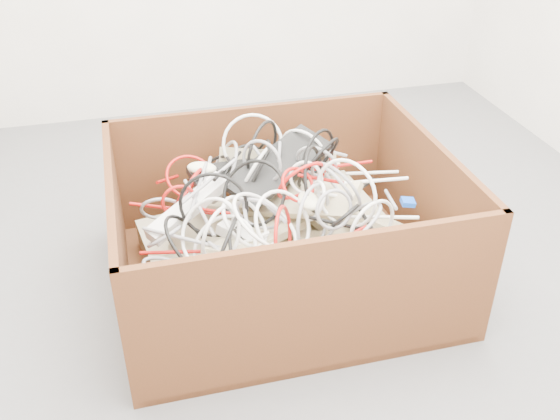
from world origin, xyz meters
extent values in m
plane|color=#58585B|center=(0.00, 0.00, 0.00)|extent=(3.00, 3.00, 0.00)
cube|color=#432710|center=(-0.14, -0.17, 0.01)|extent=(1.15, 0.96, 0.03)
cube|color=#432710|center=(-0.14, 0.29, 0.25)|extent=(1.15, 0.03, 0.51)
cube|color=#432710|center=(-0.14, -0.64, 0.25)|extent=(1.15, 0.02, 0.51)
cube|color=#432710|center=(0.42, -0.17, 0.25)|extent=(0.03, 0.91, 0.51)
cube|color=#432710|center=(-0.70, -0.17, 0.25)|extent=(0.02, 0.91, 0.51)
cube|color=tan|center=(-0.14, -0.15, 0.08)|extent=(1.01, 0.87, 0.19)
cube|color=tan|center=(-0.24, -0.22, 0.17)|extent=(0.72, 0.65, 0.20)
cube|color=#BCB584|center=(-0.30, -0.12, 0.22)|extent=(0.47, 0.31, 0.08)
cube|color=#BCB584|center=(0.09, -0.13, 0.18)|extent=(0.37, 0.44, 0.17)
cube|color=#BCB584|center=(-0.02, -0.42, 0.19)|extent=(0.18, 0.45, 0.09)
cube|color=#BCB584|center=(-0.33, -0.39, 0.20)|extent=(0.45, 0.38, 0.12)
cube|color=#BCB584|center=(0.23, -0.33, 0.27)|extent=(0.26, 0.44, 0.18)
cube|color=#BCB584|center=(-0.10, 0.06, 0.33)|extent=(0.45, 0.19, 0.18)
cube|color=#BCB584|center=(-0.25, -0.30, 0.30)|extent=(0.41, 0.41, 0.18)
cube|color=#BCB584|center=(-0.07, -0.16, 0.34)|extent=(0.39, 0.42, 0.21)
cube|color=black|center=(-0.21, 0.02, 0.38)|extent=(0.46, 0.21, 0.05)
cube|color=black|center=(-0.11, -0.04, 0.41)|extent=(0.45, 0.38, 0.13)
ellipsoid|color=beige|center=(-0.52, -0.17, 0.32)|extent=(0.12, 0.12, 0.04)
ellipsoid|color=beige|center=(0.11, 0.06, 0.35)|extent=(0.09, 0.12, 0.04)
ellipsoid|color=beige|center=(-0.34, -0.53, 0.31)|extent=(0.11, 0.07, 0.04)
ellipsoid|color=beige|center=(-0.09, -0.32, 0.43)|extent=(0.07, 0.11, 0.04)
ellipsoid|color=beige|center=(-0.39, -0.01, 0.42)|extent=(0.12, 0.11, 0.04)
cube|color=silver|center=(-0.46, -0.18, 0.38)|extent=(0.31, 0.23, 0.14)
cube|color=silver|center=(-0.28, -0.35, 0.32)|extent=(0.22, 0.21, 0.08)
cube|color=#0C3DBB|center=(0.27, -0.31, 0.36)|extent=(0.05, 0.05, 0.03)
torus|color=gray|center=(-0.55, -0.27, 0.34)|extent=(0.17, 0.16, 0.11)
torus|color=black|center=(-0.20, 0.11, 0.36)|extent=(0.18, 0.08, 0.17)
torus|color=silver|center=(-0.39, -0.37, 0.40)|extent=(0.18, 0.18, 0.24)
torus|color=silver|center=(-0.18, 0.09, 0.44)|extent=(0.32, 0.14, 0.29)
torus|color=black|center=(-0.16, 0.03, 0.45)|extent=(0.22, 0.25, 0.32)
torus|color=#9D0E0B|center=(-0.43, 0.02, 0.38)|extent=(0.25, 0.22, 0.15)
torus|color=black|center=(-0.39, -0.27, 0.43)|extent=(0.24, 0.11, 0.25)
torus|color=#9D0E0B|center=(-0.45, -0.09, 0.40)|extent=(0.15, 0.15, 0.17)
torus|color=silver|center=(-0.19, -0.39, 0.41)|extent=(0.27, 0.19, 0.25)
torus|color=gray|center=(-0.03, -0.41, 0.44)|extent=(0.18, 0.08, 0.17)
torus|color=silver|center=(-0.07, -0.23, 0.46)|extent=(0.15, 0.10, 0.16)
torus|color=gray|center=(-0.25, -0.29, 0.39)|extent=(0.20, 0.11, 0.20)
torus|color=silver|center=(-0.20, -0.03, 0.41)|extent=(0.18, 0.21, 0.24)
torus|color=gray|center=(-0.31, 0.06, 0.36)|extent=(0.16, 0.29, 0.26)
torus|color=gray|center=(-0.19, -0.07, 0.45)|extent=(0.17, 0.17, 0.23)
torus|color=black|center=(0.01, -0.39, 0.40)|extent=(0.16, 0.14, 0.13)
torus|color=gray|center=(-0.08, -0.35, 0.38)|extent=(0.18, 0.23, 0.28)
torus|color=gray|center=(-0.16, 0.08, 0.38)|extent=(0.09, 0.21, 0.20)
torus|color=black|center=(0.02, -0.07, 0.44)|extent=(0.24, 0.22, 0.32)
torus|color=silver|center=(0.02, 0.09, 0.38)|extent=(0.15, 0.23, 0.26)
torus|color=#9D0E0B|center=(-0.21, -0.44, 0.38)|extent=(0.13, 0.20, 0.23)
torus|color=black|center=(-0.37, -0.03, 0.39)|extent=(0.11, 0.08, 0.10)
torus|color=black|center=(-0.36, 0.06, 0.35)|extent=(0.25, 0.30, 0.20)
torus|color=silver|center=(-0.25, -0.40, 0.43)|extent=(0.28, 0.32, 0.18)
torus|color=gray|center=(0.02, -0.28, 0.45)|extent=(0.13, 0.20, 0.17)
torus|color=gray|center=(0.01, -0.08, 0.43)|extent=(0.18, 0.15, 0.21)
torus|color=black|center=(-0.48, -0.35, 0.34)|extent=(0.21, 0.30, 0.23)
torus|color=black|center=(0.00, 0.07, 0.40)|extent=(0.15, 0.19, 0.14)
torus|color=silver|center=(-0.31, -0.36, 0.41)|extent=(0.17, 0.21, 0.20)
torus|color=black|center=(-0.34, -0.47, 0.33)|extent=(0.14, 0.27, 0.25)
torus|color=#9D0E0B|center=(-0.09, -0.24, 0.46)|extent=(0.25, 0.11, 0.24)
torus|color=silver|center=(-0.38, -0.41, 0.35)|extent=(0.27, 0.25, 0.22)
torus|color=silver|center=(-0.07, -0.32, 0.43)|extent=(0.09, 0.19, 0.17)
torus|color=gray|center=(0.03, -0.25, 0.42)|extent=(0.15, 0.28, 0.28)
torus|color=black|center=(-0.04, -0.22, 0.45)|extent=(0.18, 0.25, 0.29)
torus|color=black|center=(-0.37, 0.02, 0.38)|extent=(0.20, 0.19, 0.09)
torus|color=black|center=(-0.20, 0.00, 0.39)|extent=(0.18, 0.28, 0.28)
torus|color=gray|center=(0.03, -0.42, 0.38)|extent=(0.20, 0.25, 0.22)
torus|color=black|center=(-0.40, -0.45, 0.37)|extent=(0.15, 0.32, 0.33)
torus|color=#9D0E0B|center=(-0.49, -0.15, 0.39)|extent=(0.17, 0.02, 0.17)
torus|color=gray|center=(-0.55, -0.09, 0.33)|extent=(0.20, 0.10, 0.18)
torus|color=gray|center=(-0.56, -0.43, 0.33)|extent=(0.18, 0.18, 0.12)
torus|color=silver|center=(0.02, -0.35, 0.46)|extent=(0.20, 0.26, 0.31)
torus|color=black|center=(0.01, -0.10, 0.44)|extent=(0.20, 0.24, 0.27)
torus|color=#9D0E0B|center=(-0.11, -0.28, 0.47)|extent=(0.14, 0.12, 0.13)
torus|color=gray|center=(-0.10, 0.02, 0.42)|extent=(0.05, 0.16, 0.16)
torus|color=silver|center=(0.08, -0.44, 0.38)|extent=(0.26, 0.12, 0.27)
torus|color=black|center=(-0.25, -0.24, 0.44)|extent=(0.23, 0.24, 0.26)
torus|color=silver|center=(-0.42, -0.38, 0.40)|extent=(0.20, 0.27, 0.26)
cylinder|color=#9D0E0B|center=(-0.02, -0.23, 0.45)|extent=(0.12, 0.15, 0.04)
cylinder|color=#9D0E0B|center=(0.08, -0.03, 0.41)|extent=(0.06, 0.26, 0.07)
cylinder|color=gray|center=(-0.48, -0.42, 0.32)|extent=(0.11, 0.13, 0.05)
cylinder|color=#9D0E0B|center=(-0.50, 0.17, 0.30)|extent=(0.10, 0.11, 0.05)
cylinder|color=black|center=(0.18, -0.13, 0.34)|extent=(0.12, 0.11, 0.03)
cylinder|color=gray|center=(-0.43, -0.22, 0.40)|extent=(0.07, 0.28, 0.07)
cylinder|color=silver|center=(0.25, -0.02, 0.32)|extent=(0.20, 0.05, 0.01)
cylinder|color=black|center=(-0.06, 0.09, 0.41)|extent=(0.13, 0.10, 0.05)
cylinder|color=#9D0E0B|center=(0.11, -0.03, 0.37)|extent=(0.27, 0.02, 0.02)
cylinder|color=gray|center=(-0.01, 0.02, 0.39)|extent=(0.11, 0.13, 0.03)
cylinder|color=silver|center=(0.00, -0.25, 0.40)|extent=(0.14, 0.02, 0.06)
cylinder|color=gray|center=(0.05, 0.09, 0.40)|extent=(0.27, 0.05, 0.10)
cylinder|color=gray|center=(-0.37, -0.02, 0.42)|extent=(0.07, 0.20, 0.03)
cylinder|color=gray|center=(-0.42, -0.15, 0.42)|extent=(0.12, 0.26, 0.08)
cylinder|color=silver|center=(0.16, -0.36, 0.35)|extent=(0.24, 0.06, 0.03)
cylinder|color=#9D0E0B|center=(-0.52, -0.34, 0.32)|extent=(0.25, 0.08, 0.02)
cylinder|color=gray|center=(-0.38, -0.48, 0.36)|extent=(0.11, 0.19, 0.05)
cylinder|color=silver|center=(-0.36, -0.40, 0.35)|extent=(0.26, 0.05, 0.06)
cylinder|color=black|center=(-0.01, 0.04, 0.41)|extent=(0.20, 0.16, 0.05)
cylinder|color=#9D0E0B|center=(-0.51, -0.12, 0.34)|extent=(0.29, 0.09, 0.05)
cylinder|color=gray|center=(-0.30, -0.31, 0.42)|extent=(0.03, 0.12, 0.03)
cylinder|color=black|center=(-0.31, -0.07, 0.46)|extent=(0.14, 0.22, 0.04)
cylinder|color=silver|center=(0.17, -0.23, 0.42)|extent=(0.24, 0.02, 0.03)
cylinder|color=gray|center=(-0.51, -0.33, 0.36)|extent=(0.23, 0.17, 0.03)
cylinder|color=black|center=(-0.23, -0.52, 0.34)|extent=(0.05, 0.12, 0.04)
cylinder|color=black|center=(0.10, -0.45, 0.35)|extent=(0.03, 0.28, 0.05)
cylinder|color=#9D0E0B|center=(-0.01, -0.47, 0.38)|extent=(0.15, 0.07, 0.02)
cylinder|color=black|center=(-0.01, -0.41, 0.38)|extent=(0.20, 0.05, 0.08)
cylinder|color=gray|center=(-0.20, -0.33, 0.40)|extent=(0.03, 0.15, 0.04)
cylinder|color=#9D0E0B|center=(-0.40, -0.20, 0.37)|extent=(0.14, 0.17, 0.07)
cylinder|color=gray|center=(-0.39, -0.14, 0.45)|extent=(0.22, 0.16, 0.08)
camera|label=1|loc=(-0.61, -1.98, 1.50)|focal=40.86mm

